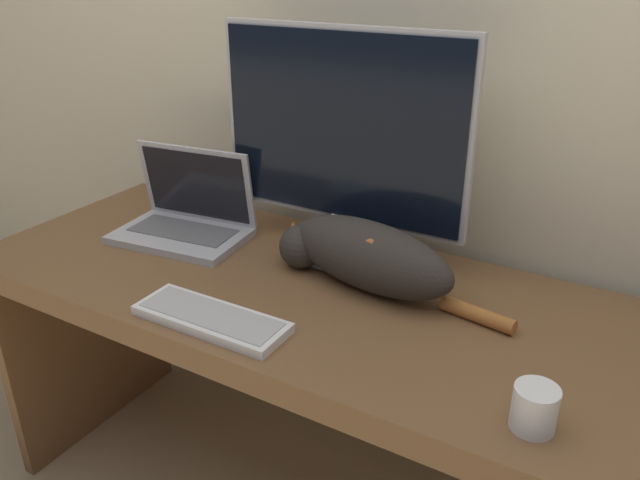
# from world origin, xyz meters

# --- Properties ---
(wall_back) EXTENTS (6.40, 0.06, 2.60)m
(wall_back) POSITION_xyz_m (0.00, 0.70, 1.30)
(wall_back) COLOR beige
(wall_back) RESTS_ON ground_plane
(desk) EXTENTS (1.78, 0.64, 0.71)m
(desk) POSITION_xyz_m (0.00, 0.32, 0.58)
(desk) COLOR brown
(desk) RESTS_ON ground_plane
(monitor) EXTENTS (0.63, 0.20, 0.55)m
(monitor) POSITION_xyz_m (-0.08, 0.50, 1.01)
(monitor) COLOR #B2B2B7
(monitor) RESTS_ON desk
(laptop) EXTENTS (0.36, 0.25, 0.23)m
(laptop) POSITION_xyz_m (-0.48, 0.40, 0.76)
(laptop) COLOR #B7B7BC
(laptop) RESTS_ON desk
(external_keyboard) EXTENTS (0.33, 0.12, 0.02)m
(external_keyboard) POSITION_xyz_m (-0.15, 0.09, 0.73)
(external_keyboard) COLOR white
(external_keyboard) RESTS_ON desk
(cat) EXTENTS (0.58, 0.20, 0.16)m
(cat) POSITION_xyz_m (0.05, 0.38, 0.79)
(cat) COLOR #332D28
(cat) RESTS_ON desk
(coffee_mug) EXTENTS (0.07, 0.07, 0.08)m
(coffee_mug) POSITION_xyz_m (0.49, 0.10, 0.75)
(coffee_mug) COLOR white
(coffee_mug) RESTS_ON desk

